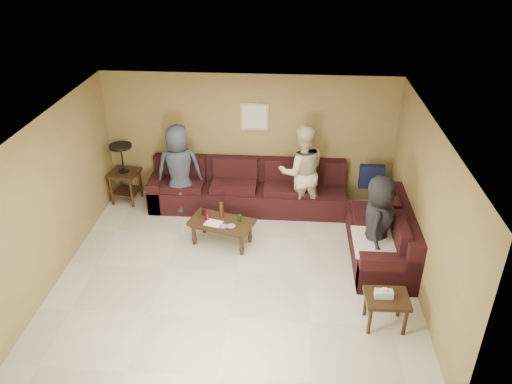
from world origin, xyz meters
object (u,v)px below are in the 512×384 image
at_px(person_middle, 302,172).
at_px(person_right, 377,224).
at_px(coffee_table, 222,224).
at_px(person_left, 179,170).
at_px(end_table_left, 124,172).
at_px(sectional_sofa, 290,208).
at_px(waste_bin, 229,223).
at_px(side_table_right, 386,301).

distance_m(person_middle, person_right, 1.94).
bearing_deg(coffee_table, person_left, 130.96).
bearing_deg(end_table_left, sectional_sofa, -10.80).
bearing_deg(waste_bin, sectional_sofa, 15.05).
relative_size(sectional_sofa, person_right, 2.88).
distance_m(side_table_right, waste_bin, 3.29).
xyz_separation_m(end_table_left, person_left, (1.16, -0.27, 0.23)).
xyz_separation_m(coffee_table, person_left, (-0.91, 1.05, 0.48)).
bearing_deg(person_middle, end_table_left, -14.31).
bearing_deg(end_table_left, person_left, -13.34).
distance_m(sectional_sofa, waste_bin, 1.13).
distance_m(coffee_table, person_middle, 1.78).
bearing_deg(waste_bin, person_middle, 26.76).
bearing_deg(coffee_table, person_middle, 38.36).
xyz_separation_m(coffee_table, side_table_right, (2.48, -1.80, 0.04)).
height_order(waste_bin, person_middle, person_middle).
bearing_deg(person_right, sectional_sofa, 63.96).
bearing_deg(person_left, side_table_right, 128.41).
relative_size(coffee_table, person_middle, 0.66).
distance_m(coffee_table, person_right, 2.58).
bearing_deg(person_left, person_middle, 168.74).
height_order(end_table_left, waste_bin, end_table_left).
xyz_separation_m(end_table_left, person_right, (4.56, -1.82, 0.18)).
relative_size(end_table_left, person_right, 0.74).
bearing_deg(sectional_sofa, waste_bin, -164.95).
distance_m(coffee_table, waste_bin, 0.50).
bearing_deg(side_table_right, waste_bin, 137.26).
height_order(sectional_sofa, side_table_right, sectional_sofa).
relative_size(side_table_right, person_middle, 0.35).
relative_size(sectional_sofa, waste_bin, 17.90).
distance_m(end_table_left, waste_bin, 2.38).
height_order(waste_bin, person_right, person_right).
bearing_deg(waste_bin, coffee_table, -99.93).
relative_size(end_table_left, person_left, 0.70).
distance_m(waste_bin, person_right, 2.68).
bearing_deg(side_table_right, person_left, 139.95).
bearing_deg(person_left, waste_bin, 135.97).
bearing_deg(sectional_sofa, person_middle, 61.08).
height_order(sectional_sofa, end_table_left, end_table_left).
bearing_deg(side_table_right, sectional_sofa, 117.92).
xyz_separation_m(end_table_left, waste_bin, (2.14, -0.90, -0.50)).
bearing_deg(person_right, person_left, 81.46).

